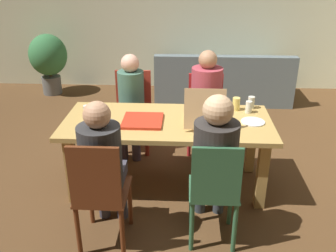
{
  "coord_description": "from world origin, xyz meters",
  "views": [
    {
      "loc": [
        0.18,
        -3.27,
        2.16
      ],
      "look_at": [
        0.0,
        0.1,
        0.62
      ],
      "focal_mm": 39.66,
      "sensor_mm": 36.0,
      "label": 1
    }
  ],
  "objects_px": {
    "dining_table": "(167,130)",
    "drinking_glass_1": "(236,104)",
    "person_1": "(131,97)",
    "pizza_box_0": "(204,117)",
    "person_0": "(215,156)",
    "chair_2": "(100,191)",
    "chair_0": "(214,190)",
    "chair_1": "(133,109)",
    "drinking_glass_3": "(249,107)",
    "plate_0": "(99,123)",
    "drinking_glass_0": "(251,103)",
    "couch": "(222,83)",
    "potted_plant": "(48,58)",
    "drinking_glass_2": "(87,110)",
    "person_2": "(103,160)",
    "chair_3": "(205,108)",
    "person_3": "(207,94)",
    "plate_1": "(253,122)",
    "pizza_box_1": "(143,121)"
  },
  "relations": [
    {
      "from": "dining_table",
      "to": "drinking_glass_1",
      "type": "xyz_separation_m",
      "value": [
        0.69,
        0.3,
        0.17
      ]
    },
    {
      "from": "person_1",
      "to": "pizza_box_0",
      "type": "height_order",
      "value": "person_1"
    },
    {
      "from": "person_0",
      "to": "chair_2",
      "type": "relative_size",
      "value": 1.29
    },
    {
      "from": "chair_0",
      "to": "chair_1",
      "type": "xyz_separation_m",
      "value": [
        -0.87,
        1.7,
        -0.02
      ]
    },
    {
      "from": "chair_2",
      "to": "drinking_glass_3",
      "type": "height_order",
      "value": "chair_2"
    },
    {
      "from": "plate_0",
      "to": "drinking_glass_3",
      "type": "bearing_deg",
      "value": 13.82
    },
    {
      "from": "drinking_glass_0",
      "to": "couch",
      "type": "height_order",
      "value": "drinking_glass_0"
    },
    {
      "from": "potted_plant",
      "to": "chair_2",
      "type": "bearing_deg",
      "value": -65.42
    },
    {
      "from": "person_0",
      "to": "drinking_glass_2",
      "type": "distance_m",
      "value": 1.45
    },
    {
      "from": "chair_1",
      "to": "person_1",
      "type": "relative_size",
      "value": 0.8
    },
    {
      "from": "chair_0",
      "to": "person_2",
      "type": "xyz_separation_m",
      "value": [
        -0.87,
        0.06,
        0.2
      ]
    },
    {
      "from": "dining_table",
      "to": "chair_2",
      "type": "height_order",
      "value": "chair_2"
    },
    {
      "from": "chair_3",
      "to": "person_3",
      "type": "distance_m",
      "value": 0.26
    },
    {
      "from": "dining_table",
      "to": "person_0",
      "type": "distance_m",
      "value": 0.83
    },
    {
      "from": "person_0",
      "to": "drinking_glass_2",
      "type": "bearing_deg",
      "value": 146.62
    },
    {
      "from": "plate_1",
      "to": "drinking_glass_1",
      "type": "bearing_deg",
      "value": 112.26
    },
    {
      "from": "pizza_box_0",
      "to": "plate_1",
      "type": "xyz_separation_m",
      "value": [
        0.47,
        0.03,
        -0.05
      ]
    },
    {
      "from": "dining_table",
      "to": "person_2",
      "type": "xyz_separation_m",
      "value": [
        -0.46,
        -0.79,
        0.1
      ]
    },
    {
      "from": "person_0",
      "to": "chair_1",
      "type": "bearing_deg",
      "value": 119.16
    },
    {
      "from": "person_0",
      "to": "pizza_box_1",
      "type": "height_order",
      "value": "person_0"
    },
    {
      "from": "plate_0",
      "to": "pizza_box_1",
      "type": "bearing_deg",
      "value": 9.33
    },
    {
      "from": "person_0",
      "to": "plate_1",
      "type": "bearing_deg",
      "value": 60.14
    },
    {
      "from": "person_3",
      "to": "drinking_glass_3",
      "type": "bearing_deg",
      "value": -53.29
    },
    {
      "from": "drinking_glass_1",
      "to": "couch",
      "type": "bearing_deg",
      "value": 88.29
    },
    {
      "from": "chair_3",
      "to": "couch",
      "type": "bearing_deg",
      "value": 78.34
    },
    {
      "from": "pizza_box_0",
      "to": "plate_1",
      "type": "relative_size",
      "value": 1.98
    },
    {
      "from": "person_1",
      "to": "pizza_box_1",
      "type": "bearing_deg",
      "value": -73.43
    },
    {
      "from": "drinking_glass_0",
      "to": "drinking_glass_2",
      "type": "height_order",
      "value": "drinking_glass_0"
    },
    {
      "from": "drinking_glass_1",
      "to": "pizza_box_1",
      "type": "bearing_deg",
      "value": -158.92
    },
    {
      "from": "person_3",
      "to": "plate_1",
      "type": "relative_size",
      "value": 5.39
    },
    {
      "from": "potted_plant",
      "to": "couch",
      "type": "bearing_deg",
      "value": -2.85
    },
    {
      "from": "couch",
      "to": "drinking_glass_2",
      "type": "bearing_deg",
      "value": -121.98
    },
    {
      "from": "person_0",
      "to": "drinking_glass_0",
      "type": "distance_m",
      "value": 1.16
    },
    {
      "from": "person_3",
      "to": "drinking_glass_0",
      "type": "xyz_separation_m",
      "value": [
        0.44,
        -0.41,
        0.06
      ]
    },
    {
      "from": "person_3",
      "to": "drinking_glass_1",
      "type": "distance_m",
      "value": 0.55
    },
    {
      "from": "chair_3",
      "to": "pizza_box_1",
      "type": "relative_size",
      "value": 2.38
    },
    {
      "from": "plate_1",
      "to": "drinking_glass_1",
      "type": "distance_m",
      "value": 0.34
    },
    {
      "from": "chair_3",
      "to": "plate_1",
      "type": "xyz_separation_m",
      "value": [
        0.41,
        -0.91,
        0.23
      ]
    },
    {
      "from": "plate_0",
      "to": "drinking_glass_2",
      "type": "relative_size",
      "value": 2.07
    },
    {
      "from": "couch",
      "to": "drinking_glass_3",
      "type": "bearing_deg",
      "value": -88.81
    },
    {
      "from": "couch",
      "to": "potted_plant",
      "type": "distance_m",
      "value": 2.92
    },
    {
      "from": "dining_table",
      "to": "person_3",
      "type": "xyz_separation_m",
      "value": [
        0.41,
        0.77,
        0.1
      ]
    },
    {
      "from": "person_2",
      "to": "pizza_box_1",
      "type": "height_order",
      "value": "person_2"
    },
    {
      "from": "chair_2",
      "to": "drinking_glass_2",
      "type": "height_order",
      "value": "chair_2"
    },
    {
      "from": "pizza_box_0",
      "to": "pizza_box_1",
      "type": "bearing_deg",
      "value": -178.26
    },
    {
      "from": "person_0",
      "to": "pizza_box_1",
      "type": "xyz_separation_m",
      "value": [
        -0.64,
        0.66,
        -0.01
      ]
    },
    {
      "from": "chair_0",
      "to": "drinking_glass_3",
      "type": "distance_m",
      "value": 1.19
    },
    {
      "from": "person_2",
      "to": "person_3",
      "type": "bearing_deg",
      "value": 60.83
    },
    {
      "from": "person_0",
      "to": "pizza_box_1",
      "type": "relative_size",
      "value": 3.36
    },
    {
      "from": "person_3",
      "to": "pizza_box_0",
      "type": "relative_size",
      "value": 2.72
    }
  ]
}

